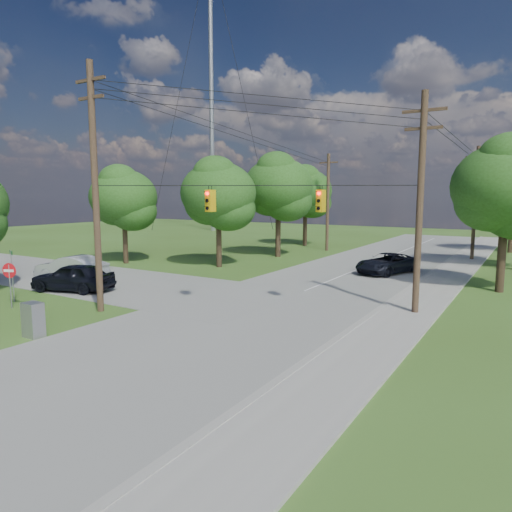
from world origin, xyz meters
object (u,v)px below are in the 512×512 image
Objects in this scene: pole_sw at (95,185)px; pole_north_e at (475,202)px; pole_north_w at (328,201)px; car_main_north at (387,263)px; car_cross_silver at (72,268)px; control_cabinet at (33,320)px; car_cross_dark at (73,277)px; do_not_enter_sign at (9,275)px; pole_ne at (420,201)px.

pole_sw is 32.55m from pole_north_e.
pole_sw is 1.20× the size of pole_north_w.
car_main_north is (9.02, 18.51, -5.46)m from pole_sw.
pole_north_w is 26.63m from car_cross_silver.
pole_north_e is 1.00× the size of pole_north_w.
car_main_north is 3.73× the size of control_cabinet.
do_not_enter_sign reaches higher than car_cross_dark.
pole_north_w reaches higher than control_cabinet.
pole_north_e is 1.88× the size of car_main_north.
car_cross_dark is at bearing 81.09° from do_not_enter_sign.
pole_ne is 12.70m from car_main_north.
pole_north_w is at bearing 122.29° from pole_ne.
do_not_enter_sign is (-13.37, -20.53, 0.94)m from car_main_north.
pole_ne is 26.03m from pole_north_w.
car_cross_silver is (-8.41, 4.56, -5.36)m from pole_sw.
control_cabinet is at bearing -87.46° from pole_north_w.
pole_north_e is 33.37m from car_cross_dark.
control_cabinet is (1.50, -33.86, -4.42)m from pole_north_w.
do_not_enter_sign is at bearing -119.45° from pole_north_e.
car_cross_silver is at bearing -122.48° from car_main_north.
pole_north_w is at bearing 90.77° from pole_sw.
control_cabinet is at bearing -42.62° from do_not_enter_sign.
do_not_enter_sign is at bearing -151.69° from pole_ne.
control_cabinet is (6.31, -6.56, -0.17)m from car_cross_dark.
pole_sw is 7.05m from control_cabinet.
car_cross_dark is at bearing -124.42° from pole_north_e.
control_cabinet is (-7.92, -22.77, -0.06)m from car_main_north.
pole_ne is at bearing 8.09° from do_not_enter_sign.
car_cross_dark reaches higher than control_cabinet.
pole_ne is 22.00m from pole_north_e.
car_cross_dark is (-4.81, -27.30, -4.25)m from pole_north_w.
do_not_enter_sign is at bearing -5.32° from car_cross_dark.
pole_ne is at bearing -90.00° from pole_north_e.
car_cross_silver is 22.33m from car_main_north.
pole_north_w is at bearing 151.86° from car_cross_silver.
car_cross_dark is at bearing 156.17° from pole_sw.
do_not_enter_sign is (-4.35, -2.01, -4.52)m from pole_sw.
car_main_north is (-4.48, 10.91, -4.70)m from pole_ne.
car_main_north is at bearing 64.01° from pole_sw.
control_cabinet is 5.97m from do_not_enter_sign.
car_main_north is 24.11m from control_cabinet.
car_cross_silver is 12.97m from control_cabinet.
control_cabinet is (-12.40, -33.86, -4.42)m from pole_north_e.
pole_north_w is at bearing 149.22° from car_main_north.
pole_sw is 1.20× the size of pole_north_e.
pole_ne is at bearing 43.62° from control_cabinet.
pole_sw is 8.39× the size of control_cabinet.
do_not_enter_sign is at bearing -155.16° from pole_sw.
pole_ne is 7.34× the size of control_cabinet.
pole_sw is 10.96m from car_cross_silver.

